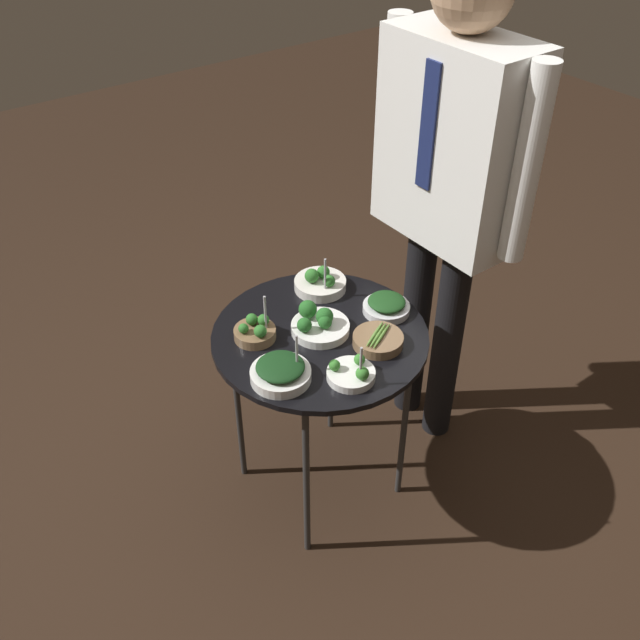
{
  "coord_description": "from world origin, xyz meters",
  "views": [
    {
      "loc": [
        1.27,
        -0.94,
        1.93
      ],
      "look_at": [
        0.0,
        0.0,
        0.7
      ],
      "focal_mm": 40.0,
      "sensor_mm": 36.0,
      "label": 1
    }
  ],
  "objects_px": {
    "bowl_broccoli_near_rim": "(320,283)",
    "bowl_asparagus_front_center": "(378,340)",
    "bowl_spinach_mid_left": "(386,305)",
    "bowl_broccoli_front_right": "(352,373)",
    "waiter_figure": "(451,166)",
    "bowl_spinach_center": "(281,372)",
    "serving_cart": "(320,347)",
    "bowl_broccoli_mid_right": "(255,331)",
    "bowl_broccoli_far_rim": "(318,324)"
  },
  "relations": [
    {
      "from": "bowl_broccoli_near_rim",
      "to": "bowl_asparagus_front_center",
      "type": "height_order",
      "value": "bowl_broccoli_near_rim"
    },
    {
      "from": "bowl_spinach_center",
      "to": "waiter_figure",
      "type": "height_order",
      "value": "waiter_figure"
    },
    {
      "from": "bowl_spinach_mid_left",
      "to": "bowl_spinach_center",
      "type": "relative_size",
      "value": 0.86
    },
    {
      "from": "bowl_broccoli_far_rim",
      "to": "bowl_asparagus_front_center",
      "type": "distance_m",
      "value": 0.18
    },
    {
      "from": "serving_cart",
      "to": "bowl_broccoli_front_right",
      "type": "xyz_separation_m",
      "value": [
        0.2,
        -0.04,
        0.07
      ]
    },
    {
      "from": "bowl_broccoli_mid_right",
      "to": "bowl_broccoli_near_rim",
      "type": "distance_m",
      "value": 0.3
    },
    {
      "from": "bowl_spinach_mid_left",
      "to": "bowl_broccoli_near_rim",
      "type": "xyz_separation_m",
      "value": [
        -0.21,
        -0.09,
        0.0
      ]
    },
    {
      "from": "bowl_asparagus_front_center",
      "to": "waiter_figure",
      "type": "distance_m",
      "value": 0.55
    },
    {
      "from": "bowl_broccoli_front_right",
      "to": "bowl_spinach_mid_left",
      "type": "bearing_deg",
      "value": 122.29
    },
    {
      "from": "bowl_spinach_mid_left",
      "to": "serving_cart",
      "type": "bearing_deg",
      "value": -98.19
    },
    {
      "from": "bowl_spinach_center",
      "to": "waiter_figure",
      "type": "distance_m",
      "value": 0.78
    },
    {
      "from": "bowl_asparagus_front_center",
      "to": "bowl_spinach_mid_left",
      "type": "bearing_deg",
      "value": 130.72
    },
    {
      "from": "bowl_spinach_center",
      "to": "bowl_asparagus_front_center",
      "type": "relative_size",
      "value": 1.14
    },
    {
      "from": "bowl_broccoli_mid_right",
      "to": "bowl_broccoli_near_rim",
      "type": "relative_size",
      "value": 0.86
    },
    {
      "from": "bowl_broccoli_far_rim",
      "to": "bowl_broccoli_near_rim",
      "type": "bearing_deg",
      "value": 142.05
    },
    {
      "from": "serving_cart",
      "to": "bowl_spinach_center",
      "type": "bearing_deg",
      "value": -65.11
    },
    {
      "from": "bowl_broccoli_front_right",
      "to": "bowl_asparagus_front_center",
      "type": "xyz_separation_m",
      "value": [
        -0.06,
        0.15,
        -0.0
      ]
    },
    {
      "from": "bowl_spinach_center",
      "to": "bowl_broccoli_far_rim",
      "type": "bearing_deg",
      "value": 117.58
    },
    {
      "from": "bowl_broccoli_front_right",
      "to": "waiter_figure",
      "type": "distance_m",
      "value": 0.68
    },
    {
      "from": "bowl_spinach_mid_left",
      "to": "waiter_figure",
      "type": "bearing_deg",
      "value": 102.68
    },
    {
      "from": "bowl_asparagus_front_center",
      "to": "bowl_broccoli_far_rim",
      "type": "bearing_deg",
      "value": -146.85
    },
    {
      "from": "waiter_figure",
      "to": "bowl_broccoli_front_right",
      "type": "bearing_deg",
      "value": -66.98
    },
    {
      "from": "bowl_asparagus_front_center",
      "to": "waiter_figure",
      "type": "xyz_separation_m",
      "value": [
        -0.16,
        0.39,
        0.35
      ]
    },
    {
      "from": "bowl_spinach_mid_left",
      "to": "bowl_broccoli_near_rim",
      "type": "relative_size",
      "value": 0.87
    },
    {
      "from": "bowl_broccoli_front_right",
      "to": "bowl_asparagus_front_center",
      "type": "distance_m",
      "value": 0.16
    },
    {
      "from": "bowl_broccoli_mid_right",
      "to": "bowl_asparagus_front_center",
      "type": "height_order",
      "value": "bowl_broccoli_mid_right"
    },
    {
      "from": "bowl_broccoli_far_rim",
      "to": "bowl_broccoli_front_right",
      "type": "relative_size",
      "value": 1.29
    },
    {
      "from": "bowl_broccoli_front_right",
      "to": "bowl_spinach_center",
      "type": "height_order",
      "value": "bowl_spinach_center"
    },
    {
      "from": "waiter_figure",
      "to": "serving_cart",
      "type": "bearing_deg",
      "value": -86.54
    },
    {
      "from": "bowl_spinach_mid_left",
      "to": "bowl_asparagus_front_center",
      "type": "relative_size",
      "value": 0.98
    },
    {
      "from": "bowl_spinach_center",
      "to": "bowl_broccoli_near_rim",
      "type": "bearing_deg",
      "value": 129.28
    },
    {
      "from": "bowl_broccoli_mid_right",
      "to": "bowl_broccoli_front_right",
      "type": "distance_m",
      "value": 0.32
    },
    {
      "from": "bowl_spinach_center",
      "to": "bowl_spinach_mid_left",
      "type": "bearing_deg",
      "value": 98.08
    },
    {
      "from": "bowl_spinach_center",
      "to": "bowl_asparagus_front_center",
      "type": "xyz_separation_m",
      "value": [
        0.04,
        0.3,
        -0.01
      ]
    },
    {
      "from": "bowl_broccoli_far_rim",
      "to": "waiter_figure",
      "type": "bearing_deg",
      "value": 91.87
    },
    {
      "from": "serving_cart",
      "to": "waiter_figure",
      "type": "bearing_deg",
      "value": 93.46
    },
    {
      "from": "bowl_broccoli_far_rim",
      "to": "serving_cart",
      "type": "bearing_deg",
      "value": -18.63
    },
    {
      "from": "bowl_broccoli_mid_right",
      "to": "bowl_broccoli_near_rim",
      "type": "xyz_separation_m",
      "value": [
        -0.08,
        0.29,
        -0.0
      ]
    },
    {
      "from": "bowl_broccoli_near_rim",
      "to": "waiter_figure",
      "type": "height_order",
      "value": "waiter_figure"
    },
    {
      "from": "serving_cart",
      "to": "bowl_broccoli_front_right",
      "type": "height_order",
      "value": "bowl_broccoli_front_right"
    },
    {
      "from": "bowl_spinach_mid_left",
      "to": "bowl_asparagus_front_center",
      "type": "xyz_separation_m",
      "value": [
        0.1,
        -0.12,
        -0.01
      ]
    },
    {
      "from": "bowl_asparagus_front_center",
      "to": "bowl_broccoli_mid_right",
      "type": "bearing_deg",
      "value": -131.57
    },
    {
      "from": "serving_cart",
      "to": "waiter_figure",
      "type": "xyz_separation_m",
      "value": [
        -0.03,
        0.5,
        0.42
      ]
    },
    {
      "from": "bowl_broccoli_near_rim",
      "to": "bowl_asparagus_front_center",
      "type": "bearing_deg",
      "value": -5.64
    },
    {
      "from": "serving_cart",
      "to": "waiter_figure",
      "type": "distance_m",
      "value": 0.65
    },
    {
      "from": "bowl_broccoli_mid_right",
      "to": "bowl_spinach_mid_left",
      "type": "bearing_deg",
      "value": 71.49
    },
    {
      "from": "serving_cart",
      "to": "bowl_spinach_center",
      "type": "relative_size",
      "value": 3.99
    },
    {
      "from": "bowl_broccoli_front_right",
      "to": "bowl_spinach_center",
      "type": "bearing_deg",
      "value": -125.43
    },
    {
      "from": "bowl_spinach_mid_left",
      "to": "waiter_figure",
      "type": "height_order",
      "value": "waiter_figure"
    },
    {
      "from": "bowl_broccoli_mid_right",
      "to": "bowl_broccoli_front_right",
      "type": "bearing_deg",
      "value": 20.95
    }
  ]
}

